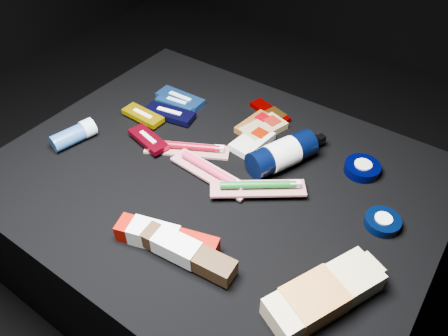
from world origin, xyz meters
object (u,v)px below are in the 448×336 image
Objects in this scene: deodorant_stick at (74,135)px; toothpaste_carton_red at (162,238)px; lotion_bottle at (282,154)px; bodywash_bottle at (322,295)px.

deodorant_stick is 0.56× the size of toothpaste_carton_red.
deodorant_stick reaches higher than toothpaste_carton_red.
lotion_bottle is 1.82× the size of deodorant_stick.
lotion_bottle reaches higher than toothpaste_carton_red.
lotion_bottle is 0.36m from bodywash_bottle.
lotion_bottle reaches higher than bodywash_bottle.
bodywash_bottle reaches higher than toothpaste_carton_red.
toothpaste_carton_red is (0.39, -0.11, -0.00)m from deodorant_stick.
bodywash_bottle is 1.11× the size of toothpaste_carton_red.
bodywash_bottle is at bearing -5.32° from toothpaste_carton_red.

